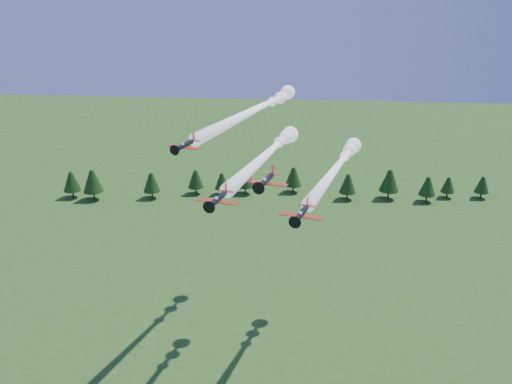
# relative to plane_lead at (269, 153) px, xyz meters

# --- Properties ---
(plane_lead) EXTENTS (15.55, 47.96, 3.70)m
(plane_lead) POSITION_rel_plane_lead_xyz_m (0.00, 0.00, 0.00)
(plane_lead) COLOR black
(plane_lead) RESTS_ON ground
(plane_left) EXTENTS (21.90, 56.45, 3.70)m
(plane_left) POSITION_rel_plane_lead_xyz_m (-4.04, 16.92, 5.22)
(plane_left) COLOR black
(plane_left) RESTS_ON ground
(plane_right) EXTENTS (17.61, 49.74, 3.70)m
(plane_right) POSITION_rel_plane_lead_xyz_m (14.49, 7.26, -4.79)
(plane_right) COLOR black
(plane_right) RESTS_ON ground
(plane_slot) EXTENTS (8.56, 9.45, 2.99)m
(plane_slot) POSITION_rel_plane_lead_xyz_m (0.32, -11.05, -2.11)
(plane_slot) COLOR black
(plane_slot) RESTS_ON ground
(treeline) EXTENTS (162.56, 21.99, 11.78)m
(treeline) POSITION_rel_plane_lead_xyz_m (-8.37, 93.91, -39.69)
(treeline) COLOR #382314
(treeline) RESTS_ON ground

